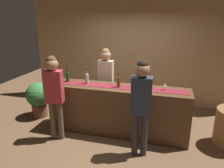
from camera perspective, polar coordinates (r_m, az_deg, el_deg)
name	(u,v)px	position (r m, az deg, el deg)	size (l,w,h in m)	color
ground_plane	(118,132)	(4.74, 1.55, -12.63)	(10.00, 10.00, 0.00)	brown
back_wall	(135,52)	(6.03, 6.08, 8.60)	(6.00, 0.12, 2.90)	tan
bar_counter	(118,110)	(4.50, 1.60, -6.98)	(2.87, 0.60, 1.03)	#543821
counter_runner_cloth	(118,87)	(4.31, 1.66, -0.73)	(2.72, 0.28, 0.01)	maroon
wine_bottle_amber	(119,82)	(4.25, 1.76, 0.56)	(0.07, 0.07, 0.30)	brown
wine_bottle_clear	(87,79)	(4.51, -6.73, 1.45)	(0.07, 0.07, 0.30)	#B2C6C1
wine_bottle_green	(68,77)	(4.71, -11.79, 1.90)	(0.07, 0.07, 0.30)	#194723
wine_glass_near_customer	(165,85)	(4.20, 13.94, -0.27)	(0.07, 0.07, 0.14)	silver
wine_glass_mid_counter	(138,85)	(4.12, 6.93, -0.24)	(0.07, 0.07, 0.14)	silver
bartender	(106,76)	(4.95, -1.67, 2.04)	(0.35, 0.24, 1.71)	#26262B
customer_sipping	(141,99)	(3.59, 7.79, -3.91)	(0.36, 0.24, 1.74)	#33333D
customer_browsing	(54,89)	(4.22, -15.27, -1.40)	(0.37, 0.26, 1.71)	brown
potted_plant_tall	(38,97)	(5.52, -19.06, -3.34)	(0.59, 0.59, 0.87)	brown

